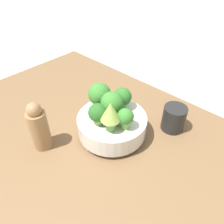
{
  "coord_description": "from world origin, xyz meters",
  "views": [
    {
      "loc": [
        -0.37,
        0.33,
        0.54
      ],
      "look_at": [
        -0.03,
        -0.03,
        0.13
      ],
      "focal_mm": 35.0,
      "sensor_mm": 36.0,
      "label": 1
    }
  ],
  "objects": [
    {
      "name": "broccoli_floret_back",
      "position": [
        -0.02,
        0.02,
        0.15
      ],
      "size": [
        0.05,
        0.05,
        0.07
      ],
      "color": "#7AB256",
      "rests_on": "bowl"
    },
    {
      "name": "broccoli_floret_right",
      "position": [
        0.02,
        -0.04,
        0.16
      ],
      "size": [
        0.07,
        0.07,
        0.09
      ],
      "color": "#609347",
      "rests_on": "bowl"
    },
    {
      "name": "bowl",
      "position": [
        -0.03,
        -0.03,
        0.08
      ],
      "size": [
        0.21,
        0.21,
        0.07
      ],
      "color": "silver",
      "rests_on": "table"
    },
    {
      "name": "cup",
      "position": [
        -0.16,
        -0.19,
        0.08
      ],
      "size": [
        0.07,
        0.07,
        0.08
      ],
      "color": "black",
      "rests_on": "table"
    },
    {
      "name": "pepper_mill",
      "position": [
        0.09,
        0.15,
        0.11
      ],
      "size": [
        0.05,
        0.05,
        0.16
      ],
      "color": "#997047",
      "rests_on": "table"
    },
    {
      "name": "broccoli_floret_front",
      "position": [
        -0.02,
        -0.09,
        0.15
      ],
      "size": [
        0.06,
        0.06,
        0.07
      ],
      "color": "#6BA34C",
      "rests_on": "bowl"
    },
    {
      "name": "romanesco_piece_far",
      "position": [
        -0.07,
        0.01,
        0.17
      ],
      "size": [
        0.06,
        0.06,
        0.09
      ],
      "color": "#609347",
      "rests_on": "bowl"
    },
    {
      "name": "broccoli_floret_center",
      "position": [
        -0.03,
        -0.03,
        0.16
      ],
      "size": [
        0.07,
        0.07,
        0.09
      ],
      "color": "#7AB256",
      "rests_on": "bowl"
    },
    {
      "name": "broccoli_floret_left",
      "position": [
        -0.09,
        -0.02,
        0.15
      ],
      "size": [
        0.05,
        0.05,
        0.06
      ],
      "color": "#6BA34C",
      "rests_on": "bowl"
    },
    {
      "name": "table",
      "position": [
        0.0,
        0.0,
        0.02
      ],
      "size": [
        1.12,
        0.71,
        0.04
      ],
      "color": "brown",
      "rests_on": "ground_plane"
    },
    {
      "name": "ground_plane",
      "position": [
        0.0,
        0.0,
        0.0
      ],
      "size": [
        6.0,
        6.0,
        0.0
      ],
      "primitive_type": "plane",
      "color": "beige"
    }
  ]
}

